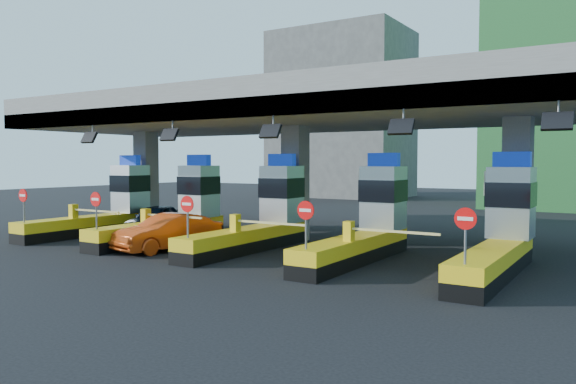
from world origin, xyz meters
The scene contains 10 objects.
ground centered at (0.00, 0.00, 0.00)m, with size 120.00×120.00×0.00m, color black.
toll_canopy centered at (0.00, 2.87, 6.13)m, with size 28.00×12.09×7.00m.
toll_lane_far_left centered at (-10.00, 0.28, 1.40)m, with size 4.43×8.00×4.16m.
toll_lane_left centered at (-5.00, 0.28, 1.40)m, with size 4.43×8.00×4.16m.
toll_lane_center centered at (0.00, 0.28, 1.40)m, with size 4.43×8.00×4.16m.
toll_lane_right centered at (5.00, 0.28, 1.40)m, with size 4.43×8.00×4.16m.
toll_lane_far_right centered at (10.00, 0.28, 1.40)m, with size 4.43×8.00×4.16m.
bg_building_concrete centered at (-14.00, 36.00, 9.00)m, with size 14.00×10.00×18.00m, color #4C4C49.
van centered at (-7.77, 1.47, 0.76)m, with size 1.79×4.44×1.51m, color black.
red_car centered at (-3.04, -2.45, 0.78)m, with size 1.64×4.71×1.55m, color #C23D0E.
Camera 1 is at (13.91, -19.98, 3.78)m, focal length 35.00 mm.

